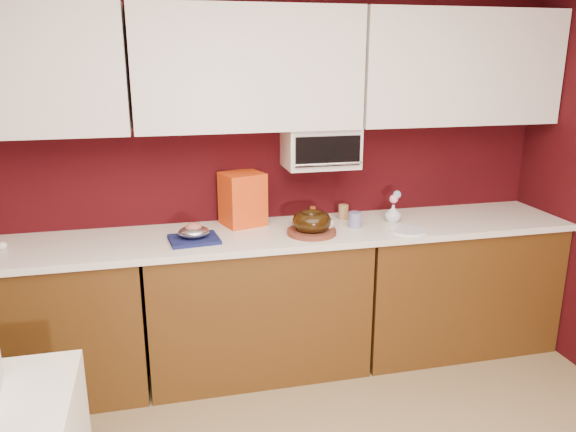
# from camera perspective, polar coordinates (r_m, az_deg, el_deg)

# --- Properties ---
(wall_back) EXTENTS (4.00, 0.02, 2.50)m
(wall_back) POSITION_cam_1_polar(r_m,az_deg,el_deg) (3.58, -4.34, 5.11)
(wall_back) COLOR #36070A
(wall_back) RESTS_ON floor
(base_cabinet_left) EXTENTS (1.31, 0.58, 0.86)m
(base_cabinet_left) POSITION_cam_1_polar(r_m,az_deg,el_deg) (3.59, -25.06, -10.23)
(base_cabinet_left) COLOR #4E2F0F
(base_cabinet_left) RESTS_ON floor
(base_cabinet_center) EXTENTS (1.31, 0.58, 0.86)m
(base_cabinet_center) POSITION_cam_1_polar(r_m,az_deg,el_deg) (3.54, -3.25, -8.96)
(base_cabinet_center) COLOR #4E2F0F
(base_cabinet_center) RESTS_ON floor
(base_cabinet_right) EXTENTS (1.31, 0.58, 0.86)m
(base_cabinet_right) POSITION_cam_1_polar(r_m,az_deg,el_deg) (3.98, 16.16, -6.74)
(base_cabinet_right) COLOR #4E2F0F
(base_cabinet_right) RESTS_ON floor
(countertop) EXTENTS (4.00, 0.62, 0.04)m
(countertop) POSITION_cam_1_polar(r_m,az_deg,el_deg) (3.38, -3.37, -2.02)
(countertop) COLOR white
(countertop) RESTS_ON base_cabinet_center
(upper_cabinet_center) EXTENTS (1.31, 0.33, 0.70)m
(upper_cabinet_center) POSITION_cam_1_polar(r_m,az_deg,el_deg) (3.36, -4.10, 14.70)
(upper_cabinet_center) COLOR white
(upper_cabinet_center) RESTS_ON wall_back
(upper_cabinet_right) EXTENTS (1.31, 0.33, 0.70)m
(upper_cabinet_right) POSITION_cam_1_polar(r_m,az_deg,el_deg) (3.81, 16.76, 14.24)
(upper_cabinet_right) COLOR white
(upper_cabinet_right) RESTS_ON wall_back
(toaster_oven) EXTENTS (0.45, 0.30, 0.25)m
(toaster_oven) POSITION_cam_1_polar(r_m,az_deg,el_deg) (3.52, 3.30, 7.01)
(toaster_oven) COLOR white
(toaster_oven) RESTS_ON upper_cabinet_center
(toaster_oven_door) EXTENTS (0.40, 0.02, 0.18)m
(toaster_oven_door) POSITION_cam_1_polar(r_m,az_deg,el_deg) (3.37, 4.08, 6.59)
(toaster_oven_door) COLOR black
(toaster_oven_door) RESTS_ON toaster_oven
(toaster_oven_handle) EXTENTS (0.42, 0.02, 0.02)m
(toaster_oven_handle) POSITION_cam_1_polar(r_m,az_deg,el_deg) (3.37, 4.13, 5.29)
(toaster_oven_handle) COLOR silver
(toaster_oven_handle) RESTS_ON toaster_oven
(cake_base) EXTENTS (0.32, 0.32, 0.03)m
(cake_base) POSITION_cam_1_polar(r_m,az_deg,el_deg) (3.34, 2.41, -1.62)
(cake_base) COLOR brown
(cake_base) RESTS_ON countertop
(bundt_cake) EXTENTS (0.28, 0.28, 0.09)m
(bundt_cake) POSITION_cam_1_polar(r_m,az_deg,el_deg) (3.32, 2.43, -0.53)
(bundt_cake) COLOR black
(bundt_cake) RESTS_ON cake_base
(navy_towel) EXTENTS (0.30, 0.26, 0.02)m
(navy_towel) POSITION_cam_1_polar(r_m,az_deg,el_deg) (3.26, -9.52, -2.35)
(navy_towel) COLOR #151A4F
(navy_towel) RESTS_ON countertop
(foil_ham_nest) EXTENTS (0.20, 0.17, 0.07)m
(foil_ham_nest) POSITION_cam_1_polar(r_m,az_deg,el_deg) (3.24, -9.56, -1.60)
(foil_ham_nest) COLOR silver
(foil_ham_nest) RESTS_ON navy_towel
(roasted_ham) EXTENTS (0.11, 0.10, 0.06)m
(roasted_ham) POSITION_cam_1_polar(r_m,az_deg,el_deg) (3.24, -9.58, -1.18)
(roasted_ham) COLOR #B26051
(roasted_ham) RESTS_ON foil_ham_nest
(pandoro_box) EXTENTS (0.29, 0.28, 0.33)m
(pandoro_box) POSITION_cam_1_polar(r_m,az_deg,el_deg) (3.50, -4.63, 1.75)
(pandoro_box) COLOR red
(pandoro_box) RESTS_ON countertop
(dark_pan) EXTENTS (0.23, 0.23, 0.03)m
(dark_pan) POSITION_cam_1_polar(r_m,az_deg,el_deg) (3.53, 2.00, -0.60)
(dark_pan) COLOR black
(dark_pan) RESTS_ON countertop
(coffee_mug) EXTENTS (0.11, 0.11, 0.09)m
(coffee_mug) POSITION_cam_1_polar(r_m,az_deg,el_deg) (3.40, 3.90, -0.77)
(coffee_mug) COLOR silver
(coffee_mug) RESTS_ON countertop
(blue_jar) EXTENTS (0.10, 0.10, 0.09)m
(blue_jar) POSITION_cam_1_polar(r_m,az_deg,el_deg) (3.49, 6.82, -0.38)
(blue_jar) COLOR navy
(blue_jar) RESTS_ON countertop
(flower_vase) EXTENTS (0.10, 0.10, 0.12)m
(flower_vase) POSITION_cam_1_polar(r_m,az_deg,el_deg) (3.64, 10.62, 0.40)
(flower_vase) COLOR silver
(flower_vase) RESTS_ON countertop
(flower_pink) EXTENTS (0.05, 0.05, 0.05)m
(flower_pink) POSITION_cam_1_polar(r_m,az_deg,el_deg) (3.62, 10.69, 1.71)
(flower_pink) COLOR pink
(flower_pink) RESTS_ON flower_vase
(flower_blue) EXTENTS (0.05, 0.05, 0.05)m
(flower_blue) POSITION_cam_1_polar(r_m,az_deg,el_deg) (3.64, 11.01, 2.15)
(flower_blue) COLOR #84A6D3
(flower_blue) RESTS_ON flower_vase
(china_plate) EXTENTS (0.26, 0.26, 0.01)m
(china_plate) POSITION_cam_1_polar(r_m,az_deg,el_deg) (3.47, 12.08, -1.45)
(china_plate) COLOR white
(china_plate) RESTS_ON countertop
(amber_bottle) EXTENTS (0.04, 0.04, 0.10)m
(amber_bottle) POSITION_cam_1_polar(r_m,az_deg,el_deg) (3.57, 2.52, 0.16)
(amber_bottle) COLOR #984E1B
(amber_bottle) RESTS_ON countertop
(paper_cup) EXTENTS (0.07, 0.07, 0.09)m
(paper_cup) POSITION_cam_1_polar(r_m,az_deg,el_deg) (3.65, 5.64, 0.41)
(paper_cup) COLOR olive
(paper_cup) RESTS_ON countertop
(egg_right) EXTENTS (0.06, 0.05, 0.04)m
(egg_right) POSITION_cam_1_polar(r_m,az_deg,el_deg) (3.45, -27.07, -2.70)
(egg_right) COLOR white
(egg_right) RESTS_ON countertop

